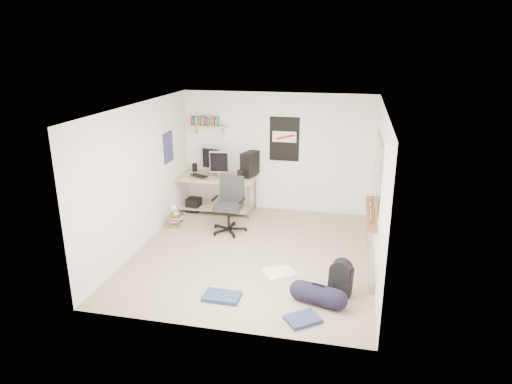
% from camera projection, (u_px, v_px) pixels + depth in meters
% --- Properties ---
extents(floor, '(4.00, 4.50, 0.01)m').
position_uv_depth(floor, '(254.00, 253.00, 7.87)').
color(floor, gray).
rests_on(floor, ground).
extents(ceiling, '(4.00, 4.50, 0.01)m').
position_uv_depth(ceiling, '(254.00, 107.00, 7.08)').
color(ceiling, white).
rests_on(ceiling, ground).
extents(back_wall, '(4.00, 0.01, 2.50)m').
position_uv_depth(back_wall, '(277.00, 153.00, 9.57)').
color(back_wall, silver).
rests_on(back_wall, ground).
extents(left_wall, '(0.01, 4.50, 2.50)m').
position_uv_depth(left_wall, '(141.00, 176.00, 7.88)').
color(left_wall, silver).
rests_on(left_wall, ground).
extents(right_wall, '(0.01, 4.50, 2.50)m').
position_uv_depth(right_wall, '(380.00, 192.00, 7.07)').
color(right_wall, silver).
rests_on(right_wall, ground).
extents(desk, '(1.87, 1.03, 0.81)m').
position_uv_depth(desk, '(214.00, 195.00, 9.71)').
color(desk, '#C8BB8A').
rests_on(desk, floor).
extents(monitor_left, '(0.44, 0.17, 0.47)m').
position_uv_depth(monitor_left, '(211.00, 162.00, 9.67)').
color(monitor_left, '#B8B9BE').
rests_on(monitor_left, desk).
extents(monitor_right, '(0.42, 0.16, 0.45)m').
position_uv_depth(monitor_right, '(220.00, 166.00, 9.40)').
color(monitor_right, '#97989C').
rests_on(monitor_right, desk).
extents(pc_tower, '(0.34, 0.51, 0.48)m').
position_uv_depth(pc_tower, '(250.00, 163.00, 9.50)').
color(pc_tower, black).
rests_on(pc_tower, desk).
extents(keyboard, '(0.41, 0.28, 0.02)m').
position_uv_depth(keyboard, '(199.00, 176.00, 9.47)').
color(keyboard, black).
rests_on(keyboard, desk).
extents(speaker_left, '(0.09, 0.09, 0.17)m').
position_uv_depth(speaker_left, '(195.00, 167.00, 9.80)').
color(speaker_left, black).
rests_on(speaker_left, desk).
extents(speaker_right, '(0.12, 0.12, 0.19)m').
position_uv_depth(speaker_right, '(240.00, 175.00, 9.22)').
color(speaker_right, black).
rests_on(speaker_right, desk).
extents(office_chair, '(0.74, 0.74, 1.07)m').
position_uv_depth(office_chair, '(228.00, 207.00, 8.60)').
color(office_chair, '#242427').
rests_on(office_chair, floor).
extents(wall_shelf, '(0.80, 0.22, 0.24)m').
position_uv_depth(wall_shelf, '(209.00, 126.00, 9.59)').
color(wall_shelf, tan).
rests_on(wall_shelf, back_wall).
extents(poster_back_wall, '(0.62, 0.03, 0.92)m').
position_uv_depth(poster_back_wall, '(284.00, 139.00, 9.42)').
color(poster_back_wall, black).
rests_on(poster_back_wall, back_wall).
extents(poster_left_wall, '(0.02, 0.42, 0.60)m').
position_uv_depth(poster_left_wall, '(168.00, 147.00, 8.91)').
color(poster_left_wall, navy).
rests_on(poster_left_wall, left_wall).
extents(window, '(0.10, 1.50, 1.26)m').
position_uv_depth(window, '(376.00, 174.00, 7.29)').
color(window, brown).
rests_on(window, right_wall).
extents(baseboard_heater, '(0.08, 2.50, 0.18)m').
position_uv_depth(baseboard_heater, '(370.00, 251.00, 7.72)').
color(baseboard_heater, '#B7B2A8').
rests_on(baseboard_heater, floor).
extents(backpack, '(0.37, 0.32, 0.43)m').
position_uv_depth(backpack, '(340.00, 281.00, 6.53)').
color(backpack, black).
rests_on(backpack, floor).
extents(duffel_bag, '(0.36, 0.36, 0.57)m').
position_uv_depth(duffel_bag, '(318.00, 295.00, 6.29)').
color(duffel_bag, black).
rests_on(duffel_bag, floor).
extents(tshirt, '(0.59, 0.57, 0.04)m').
position_uv_depth(tshirt, '(279.00, 273.00, 7.15)').
color(tshirt, silver).
rests_on(tshirt, floor).
extents(jeans_a, '(0.52, 0.34, 0.06)m').
position_uv_depth(jeans_a, '(222.00, 296.00, 6.46)').
color(jeans_a, navy).
rests_on(jeans_a, floor).
extents(jeans_b, '(0.54, 0.51, 0.05)m').
position_uv_depth(jeans_b, '(303.00, 319.00, 5.94)').
color(jeans_b, navy).
rests_on(jeans_b, floor).
extents(book_stack, '(0.45, 0.38, 0.28)m').
position_uv_depth(book_stack, '(176.00, 220.00, 8.92)').
color(book_stack, olive).
rests_on(book_stack, floor).
extents(desk_lamp, '(0.15, 0.22, 0.20)m').
position_uv_depth(desk_lamp, '(176.00, 209.00, 8.83)').
color(desk_lamp, silver).
rests_on(desk_lamp, book_stack).
extents(subwoofer, '(0.30, 0.30, 0.30)m').
position_uv_depth(subwoofer, '(194.00, 205.00, 9.77)').
color(subwoofer, black).
rests_on(subwoofer, floor).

